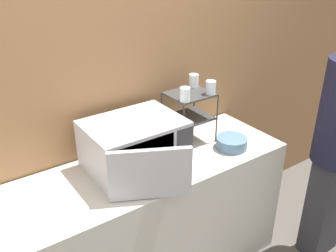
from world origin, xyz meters
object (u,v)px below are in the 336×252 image
at_px(glass_front_right, 211,87).
at_px(dish_rack, 189,107).
at_px(glass_back_right, 194,81).
at_px(bowl, 232,143).
at_px(microwave, 135,146).
at_px(glass_front_left, 185,94).

bearing_deg(glass_front_right, dish_rack, 140.54).
height_order(glass_back_right, bowl, glass_back_right).
distance_m(dish_rack, glass_back_right, 0.19).
distance_m(microwave, glass_front_left, 0.45).
xyz_separation_m(dish_rack, glass_front_left, (-0.11, -0.09, 0.14)).
xyz_separation_m(microwave, glass_front_left, (0.38, 0.01, 0.24)).
bearing_deg(dish_rack, microwave, -168.51).
distance_m(glass_front_right, bowl, 0.41).
bearing_deg(glass_back_right, dish_rack, -139.75).
relative_size(glass_front_left, bowl, 0.43).
bearing_deg(microwave, bowl, -13.24).
relative_size(glass_front_right, bowl, 0.43).
height_order(microwave, glass_front_right, glass_front_right).
xyz_separation_m(dish_rack, bowl, (0.17, -0.26, -0.22)).
bearing_deg(glass_back_right, bowl, -77.98).
relative_size(dish_rack, glass_front_left, 3.95).
bearing_deg(glass_front_left, microwave, -178.27).
relative_size(dish_rack, glass_back_right, 3.95).
distance_m(microwave, glass_front_right, 0.64).
height_order(glass_front_left, glass_back_right, same).
bearing_deg(bowl, glass_front_left, 149.15).
bearing_deg(glass_back_right, microwave, -162.71).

